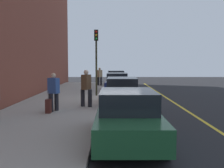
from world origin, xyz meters
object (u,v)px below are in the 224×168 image
(pedestrian_tan_coat, at_px, (100,76))
(pedestrian_blue_coat, at_px, (54,91))
(parked_car_charcoal, at_px, (116,78))
(traffic_light_pole, at_px, (96,51))
(parked_car_maroon, at_px, (122,92))
(rolling_suitcase, at_px, (48,106))
(parked_car_navy, at_px, (117,82))
(parked_car_green, at_px, (128,117))
(pedestrian_brown_coat, at_px, (86,87))

(pedestrian_tan_coat, bearing_deg, pedestrian_blue_coat, -5.94)
(parked_car_charcoal, bearing_deg, traffic_light_pole, -8.31)
(parked_car_maroon, xyz_separation_m, pedestrian_tan_coat, (-11.27, -1.72, 0.30))
(pedestrian_tan_coat, height_order, rolling_suitcase, pedestrian_tan_coat)
(parked_car_navy, xyz_separation_m, traffic_light_pole, (3.61, -1.46, 2.32))
(pedestrian_tan_coat, distance_m, pedestrian_blue_coat, 13.92)
(parked_car_charcoal, distance_m, pedestrian_tan_coat, 2.41)
(parked_car_green, height_order, traffic_light_pole, traffic_light_pole)
(pedestrian_tan_coat, distance_m, traffic_light_pole, 8.33)
(parked_car_charcoal, relative_size, parked_car_navy, 0.97)
(parked_car_charcoal, relative_size, pedestrian_blue_coat, 2.55)
(traffic_light_pole, bearing_deg, rolling_suitcase, -15.56)
(parked_car_charcoal, height_order, traffic_light_pole, traffic_light_pole)
(parked_car_navy, bearing_deg, traffic_light_pole, -22.05)
(pedestrian_tan_coat, bearing_deg, parked_car_green, 5.16)
(parked_car_navy, xyz_separation_m, parked_car_maroon, (6.80, 0.11, -0.00))
(pedestrian_blue_coat, bearing_deg, traffic_light_pole, 164.58)
(parked_car_charcoal, distance_m, pedestrian_blue_coat, 15.93)
(parked_car_maroon, relative_size, pedestrian_tan_coat, 2.63)
(parked_car_maroon, distance_m, rolling_suitcase, 4.49)
(parked_car_navy, bearing_deg, pedestrian_tan_coat, -160.15)
(pedestrian_brown_coat, distance_m, pedestrian_tan_coat, 12.57)
(parked_car_green, height_order, pedestrian_blue_coat, pedestrian_blue_coat)
(parked_car_navy, bearing_deg, parked_car_green, 0.08)
(parked_car_green, bearing_deg, rolling_suitcase, -139.74)
(parked_car_maroon, height_order, pedestrian_brown_coat, pedestrian_brown_coat)
(parked_car_charcoal, distance_m, parked_car_navy, 6.26)
(parked_car_maroon, bearing_deg, rolling_suitcase, -47.50)
(parked_car_navy, bearing_deg, rolling_suitcase, -18.00)
(parked_car_charcoal, bearing_deg, rolling_suitcase, -11.16)
(parked_car_navy, height_order, rolling_suitcase, parked_car_navy)
(parked_car_green, distance_m, traffic_light_pole, 10.37)
(pedestrian_tan_coat, bearing_deg, parked_car_navy, 19.85)
(parked_car_charcoal, xyz_separation_m, rolling_suitcase, (16.08, -3.17, -0.30))
(parked_car_navy, height_order, pedestrian_tan_coat, pedestrian_tan_coat)
(parked_car_green, bearing_deg, pedestrian_brown_coat, -162.58)
(rolling_suitcase, bearing_deg, parked_car_maroon, 132.50)
(parked_car_charcoal, xyz_separation_m, pedestrian_tan_coat, (1.79, -1.59, 0.30))
(parked_car_charcoal, distance_m, rolling_suitcase, 16.39)
(parked_car_charcoal, relative_size, rolling_suitcase, 4.55)
(pedestrian_tan_coat, height_order, pedestrian_blue_coat, pedestrian_blue_coat)
(parked_car_maroon, bearing_deg, parked_car_green, -0.78)
(parked_car_charcoal, xyz_separation_m, parked_car_navy, (6.26, 0.02, 0.00))
(traffic_light_pole, relative_size, rolling_suitcase, 4.48)
(parked_car_green, height_order, pedestrian_tan_coat, pedestrian_tan_coat)
(traffic_light_pole, bearing_deg, parked_car_charcoal, 171.69)
(parked_car_green, relative_size, pedestrian_tan_coat, 2.46)
(parked_car_green, xyz_separation_m, pedestrian_blue_coat, (-4.23, -3.07, 0.31))
(parked_car_charcoal, height_order, pedestrian_tan_coat, pedestrian_tan_coat)
(pedestrian_brown_coat, distance_m, pedestrian_blue_coat, 1.86)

